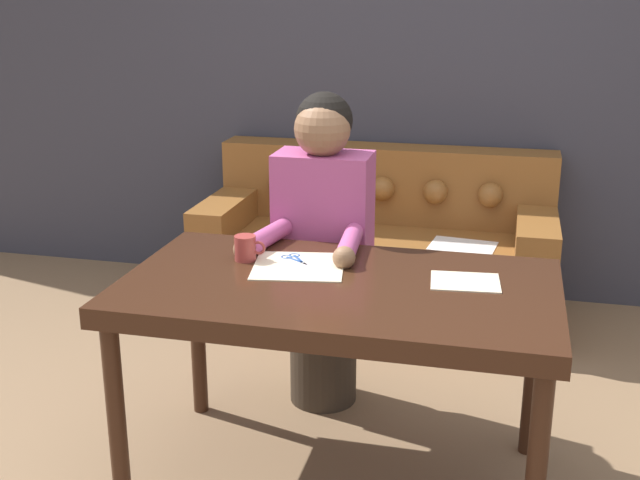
# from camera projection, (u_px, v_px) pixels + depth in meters

# --- Properties ---
(wall_back) EXTENTS (8.00, 0.06, 2.60)m
(wall_back) POSITION_uv_depth(u_px,v_px,m) (427.00, 60.00, 4.31)
(wall_back) COLOR #383842
(wall_back) RESTS_ON ground_plane
(dining_table) EXTENTS (1.43, 0.81, 0.75)m
(dining_table) POSITION_uv_depth(u_px,v_px,m) (339.00, 303.00, 2.66)
(dining_table) COLOR #381E11
(dining_table) RESTS_ON ground_plane
(couch) EXTENTS (1.82, 0.80, 0.85)m
(couch) POSITION_uv_depth(u_px,v_px,m) (377.00, 255.00, 4.28)
(couch) COLOR brown
(couch) RESTS_ON ground_plane
(person) EXTENTS (0.44, 0.60, 1.30)m
(person) POSITION_uv_depth(u_px,v_px,m) (323.00, 250.00, 3.22)
(person) COLOR #33281E
(person) RESTS_ON ground_plane
(pattern_paper_main) EXTENTS (0.36, 0.34, 0.00)m
(pattern_paper_main) POSITION_uv_depth(u_px,v_px,m) (299.00, 266.00, 2.78)
(pattern_paper_main) COLOR beige
(pattern_paper_main) RESTS_ON dining_table
(pattern_paper_offcut) EXTENTS (0.24, 0.20, 0.00)m
(pattern_paper_offcut) POSITION_uv_depth(u_px,v_px,m) (465.00, 282.00, 2.63)
(pattern_paper_offcut) COLOR beige
(pattern_paper_offcut) RESTS_ON dining_table
(scissors) EXTENTS (0.21, 0.21, 0.01)m
(scissors) POSITION_uv_depth(u_px,v_px,m) (299.00, 261.00, 2.83)
(scissors) COLOR silver
(scissors) RESTS_ON dining_table
(mug) EXTENTS (0.11, 0.08, 0.09)m
(mug) POSITION_uv_depth(u_px,v_px,m) (246.00, 248.00, 2.83)
(mug) COLOR #9E3833
(mug) RESTS_ON dining_table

